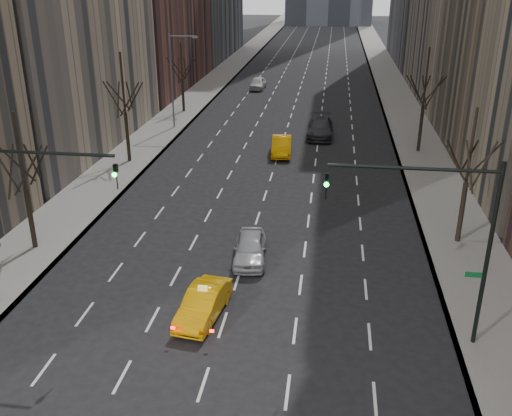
% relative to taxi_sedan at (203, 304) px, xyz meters
% --- Properties ---
extents(sidewalk_left, '(4.50, 320.00, 0.15)m').
position_rel_taxi_sedan_xyz_m(sidewalk_left, '(-11.27, 57.47, -0.62)').
color(sidewalk_left, slate).
rests_on(sidewalk_left, ground).
extents(sidewalk_right, '(4.50, 320.00, 0.15)m').
position_rel_taxi_sedan_xyz_m(sidewalk_right, '(13.23, 57.47, -0.62)').
color(sidewalk_right, slate).
rests_on(sidewalk_right, ground).
extents(tree_lw_b, '(3.36, 3.50, 7.82)m').
position_rel_taxi_sedan_xyz_m(tree_lw_b, '(-11.02, 5.47, 3.02)').
color(tree_lw_b, black).
rests_on(tree_lw_b, ground).
extents(tree_lw_c, '(3.36, 3.50, 8.74)m').
position_rel_taxi_sedan_xyz_m(tree_lw_c, '(-11.02, 21.47, 3.34)').
color(tree_lw_c, black).
rests_on(tree_lw_c, ground).
extents(tree_lw_d, '(3.36, 3.50, 7.36)m').
position_rel_taxi_sedan_xyz_m(tree_lw_d, '(-11.02, 39.47, 2.86)').
color(tree_lw_d, black).
rests_on(tree_lw_d, ground).
extents(tree_rw_b, '(3.36, 3.50, 7.82)m').
position_rel_taxi_sedan_xyz_m(tree_rw_b, '(12.98, 9.47, 3.02)').
color(tree_rw_b, black).
rests_on(tree_rw_b, ground).
extents(tree_rw_c, '(3.36, 3.50, 8.74)m').
position_rel_taxi_sedan_xyz_m(tree_rw_c, '(12.98, 27.47, 3.34)').
color(tree_rw_c, black).
rests_on(tree_rw_c, ground).
extents(traffic_mast_left, '(6.69, 0.39, 8.00)m').
position_rel_taxi_sedan_xyz_m(traffic_mast_left, '(-8.12, -0.54, 4.79)').
color(traffic_mast_left, black).
rests_on(traffic_mast_left, ground).
extents(traffic_mast_right, '(6.69, 0.39, 8.00)m').
position_rel_taxi_sedan_xyz_m(traffic_mast_right, '(10.09, -0.54, 4.79)').
color(traffic_mast_right, black).
rests_on(traffic_mast_right, ground).
extents(streetlight_far, '(2.83, 0.22, 9.00)m').
position_rel_taxi_sedan_xyz_m(streetlight_far, '(-9.86, 32.47, 4.92)').
color(streetlight_far, slate).
rests_on(streetlight_far, ground).
extents(taxi_sedan, '(2.03, 4.39, 1.39)m').
position_rel_taxi_sedan_xyz_m(taxi_sedan, '(0.00, 0.00, 0.00)').
color(taxi_sedan, '#FFAB05').
rests_on(taxi_sedan, ground).
extents(silver_sedan_ahead, '(2.08, 4.40, 1.45)m').
position_rel_taxi_sedan_xyz_m(silver_sedan_ahead, '(1.31, 5.78, 0.03)').
color(silver_sedan_ahead, '#A7A9AF').
rests_on(silver_sedan_ahead, ground).
extents(far_taxi, '(1.91, 4.74, 1.53)m').
position_rel_taxi_sedan_xyz_m(far_taxi, '(1.24, 25.27, 0.07)').
color(far_taxi, '#F7A405').
rests_on(far_taxi, ground).
extents(far_suv_grey, '(2.43, 5.92, 1.71)m').
position_rel_taxi_sedan_xyz_m(far_suv_grey, '(4.34, 31.43, 0.16)').
color(far_suv_grey, '#2D2C31').
rests_on(far_suv_grey, ground).
extents(far_car_white, '(1.98, 4.58, 1.54)m').
position_rel_taxi_sedan_xyz_m(far_car_white, '(-4.58, 53.80, 0.07)').
color(far_car_white, silver).
rests_on(far_car_white, ground).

